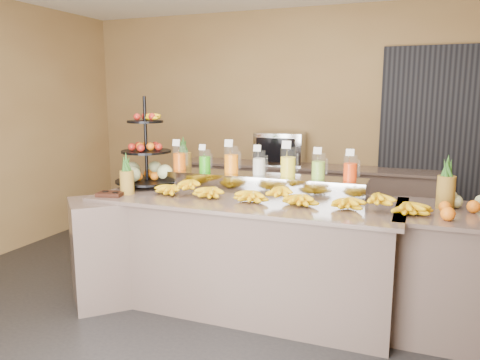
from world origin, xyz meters
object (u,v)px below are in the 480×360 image
Objects in this scene: banana_heap at (278,193)px; right_fruit_pile at (469,204)px; oven_warmer at (280,148)px; fruit_stand at (150,163)px; pitcher_tray at (259,183)px; condiment_caddy at (111,194)px.

right_fruit_pile is (1.37, 0.10, 0.00)m from banana_heap.
banana_heap is 3.76× the size of oven_warmer.
pitcher_tray is at bearing -10.45° from fruit_stand.
oven_warmer is (0.72, 1.79, -0.02)m from fruit_stand.
pitcher_tray is 1.04m from fruit_stand.
pitcher_tray is 1.66m from right_fruit_pile.
pitcher_tray is 0.85× the size of banana_heap.
right_fruit_pile reaches higher than condiment_caddy.
pitcher_tray is 3.98× the size of right_fruit_pile.
pitcher_tray is at bearing 129.36° from banana_heap.
condiment_caddy is (-1.37, -0.29, -0.06)m from banana_heap.
condiment_caddy is at bearing -168.14° from banana_heap.
banana_heap is (0.27, -0.33, -0.00)m from pitcher_tray.
oven_warmer is (-0.57, 2.00, 0.12)m from banana_heap.
banana_heap is at bearing 11.86° from condiment_caddy.
right_fruit_pile is (1.64, -0.24, 0.00)m from pitcher_tray.
right_fruit_pile is at bearing -48.58° from oven_warmer.
pitcher_tray is 8.90× the size of condiment_caddy.
fruit_stand is 0.55m from condiment_caddy.
oven_warmer is at bearing 106.00° from banana_heap.
condiment_caddy is 0.45× the size of right_fruit_pile.
oven_warmer reaches higher than right_fruit_pile.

